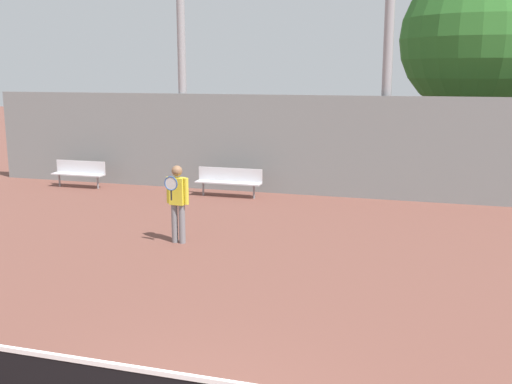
{
  "coord_description": "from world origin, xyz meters",
  "views": [
    {
      "loc": [
        2.46,
        -4.57,
        3.72
      ],
      "look_at": [
        -1.43,
        8.36,
        1.0
      ],
      "focal_mm": 42.0,
      "sensor_mm": 36.0,
      "label": 1
    }
  ],
  "objects_px": {
    "bench_courtside_far": "(229,179)",
    "tree_green_broad": "(477,39)",
    "bench_adjacent_court": "(79,171)",
    "tennis_player": "(178,199)"
  },
  "relations": [
    {
      "from": "tennis_player",
      "to": "tree_green_broad",
      "type": "bearing_deg",
      "value": 60.7
    },
    {
      "from": "tennis_player",
      "to": "bench_adjacent_court",
      "type": "bearing_deg",
      "value": 142.95
    },
    {
      "from": "tennis_player",
      "to": "bench_courtside_far",
      "type": "bearing_deg",
      "value": 100.78
    },
    {
      "from": "bench_adjacent_court",
      "to": "tree_green_broad",
      "type": "distance_m",
      "value": 13.74
    },
    {
      "from": "tennis_player",
      "to": "bench_adjacent_court",
      "type": "height_order",
      "value": "tennis_player"
    },
    {
      "from": "bench_courtside_far",
      "to": "tree_green_broad",
      "type": "xyz_separation_m",
      "value": [
        7.03,
        4.67,
        4.22
      ]
    },
    {
      "from": "bench_courtside_far",
      "to": "bench_adjacent_court",
      "type": "distance_m",
      "value": 5.18
    },
    {
      "from": "tennis_player",
      "to": "bench_adjacent_court",
      "type": "distance_m",
      "value": 7.68
    },
    {
      "from": "tennis_player",
      "to": "bench_adjacent_court",
      "type": "xyz_separation_m",
      "value": [
        -5.75,
        5.06,
        -0.45
      ]
    },
    {
      "from": "tennis_player",
      "to": "tree_green_broad",
      "type": "height_order",
      "value": "tree_green_broad"
    }
  ]
}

